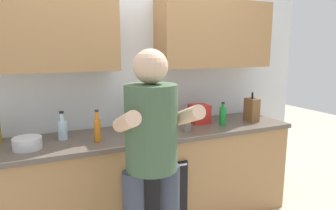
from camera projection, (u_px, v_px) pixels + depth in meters
name	position (u px, v px, depth m)	size (l,w,h in m)	color
back_wall_unit	(135.00, 63.00, 2.81)	(4.00, 0.38, 2.50)	silver
counter	(147.00, 179.00, 2.76)	(2.84, 0.67, 0.90)	#A37547
person_standing	(152.00, 153.00, 1.94)	(0.49, 0.45, 1.63)	#383D4C
bottle_syrup	(169.00, 113.00, 2.90)	(0.07, 0.07, 0.30)	#8C4C14
bottle_water	(63.00, 129.00, 2.44)	(0.08, 0.08, 0.24)	silver
bottle_soda	(223.00, 115.00, 2.92)	(0.07, 0.07, 0.22)	#198C33
bottle_juice	(97.00, 129.00, 2.38)	(0.05, 0.05, 0.26)	orange
cup_stoneware	(187.00, 127.00, 2.68)	(0.08, 0.08, 0.08)	slate
mixing_bowl	(27.00, 143.00, 2.21)	(0.21, 0.21, 0.09)	silver
knife_block	(252.00, 110.00, 3.06)	(0.10, 0.14, 0.30)	brown
potted_herb	(144.00, 114.00, 2.76)	(0.19, 0.19, 0.26)	#9E6647
grocery_bag_crisps	(199.00, 114.00, 3.00)	(0.18, 0.18, 0.18)	red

